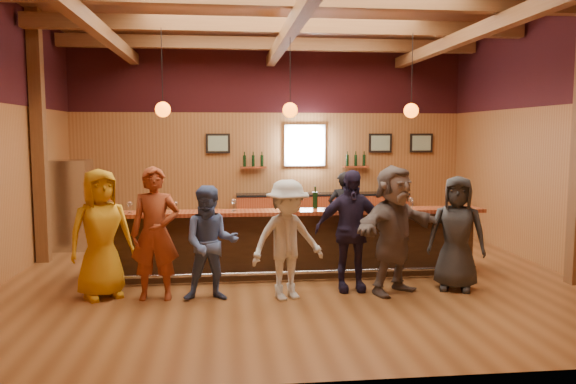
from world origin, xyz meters
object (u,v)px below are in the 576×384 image
customer_navy (350,230)px  customer_denim (211,243)px  customer_brown (394,230)px  stainless_fridge (73,205)px  customer_orange (101,234)px  customer_redvest (155,233)px  bartender (344,214)px  bottle_a (315,200)px  bar_counter (290,242)px  customer_white (287,240)px  back_bar_cabinet (323,214)px  customer_dark (457,233)px  ice_bucket (293,202)px

customer_navy → customer_denim: bearing=-172.3°
customer_brown → customer_denim: bearing=149.5°
stainless_fridge → customer_navy: bearing=-36.2°
customer_orange → customer_redvest: customer_redvest is taller
bartender → bottle_a: bearing=67.9°
customer_navy → bartender: bearing=80.4°
bar_counter → customer_white: 1.50m
back_bar_cabinet → customer_navy: customer_navy is taller
bar_counter → customer_dark: 2.68m
customer_orange → customer_navy: customer_orange is taller
back_bar_cabinet → bottle_a: 3.90m
customer_navy → back_bar_cabinet: bearing=85.1°
customer_orange → customer_brown: 4.19m
customer_denim → ice_bucket: 1.77m
back_bar_cabinet → stainless_fridge: stainless_fridge is taller
back_bar_cabinet → customer_dark: bearing=-76.4°
customer_redvest → ice_bucket: customer_redvest is taller
stainless_fridge → customer_redvest: customer_redvest is taller
stainless_fridge → back_bar_cabinet: bearing=11.9°
customer_orange → ice_bucket: (2.83, 0.83, 0.32)m
customer_orange → customer_navy: 3.58m
customer_dark → customer_navy: bearing=-161.3°
back_bar_cabinet → customer_redvest: 5.82m
back_bar_cabinet → bottle_a: bearing=-101.9°
customer_denim → customer_brown: bearing=0.7°
stainless_fridge → bartender: stainless_fridge is taller
back_bar_cabinet → customer_brown: (0.18, -4.89, 0.46)m
customer_brown → customer_white: bearing=152.9°
customer_orange → bottle_a: (3.21, 0.91, 0.33)m
bottle_a → customer_white: bearing=-115.0°
back_bar_cabinet → customer_navy: bearing=-95.1°
bar_counter → stainless_fridge: stainless_fridge is taller
customer_navy → customer_brown: (0.60, -0.21, 0.04)m
customer_redvest → bottle_a: 2.68m
bar_counter → stainless_fridge: bearing=149.2°
customer_brown → bottle_a: (-0.97, 1.15, 0.31)m
bartender → ice_bucket: bearing=58.7°
customer_navy → customer_dark: size_ratio=1.05×
customer_brown → bartender: size_ratio=1.16×
back_bar_cabinet → customer_brown: customer_brown is taller
customer_redvest → bar_counter: bearing=33.6°
bar_counter → customer_redvest: 2.43m
bar_counter → bottle_a: bottle_a is taller
bartender → bottle_a: 1.56m
customer_brown → bottle_a: bearing=98.3°
bottle_a → customer_dark: bearing=-29.1°
customer_redvest → bartender: (3.20, 2.37, -0.13)m
stainless_fridge → customer_redvest: size_ratio=0.96×
customer_orange → bartender: (3.97, 2.21, -0.11)m
customer_redvest → customer_navy: size_ratio=1.04×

